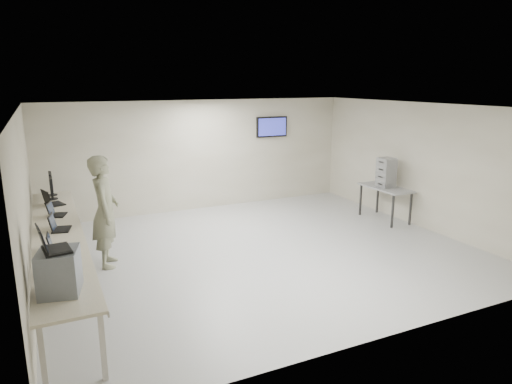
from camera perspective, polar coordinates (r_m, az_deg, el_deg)
name	(u,v)px	position (r m, az deg, el deg)	size (l,w,h in m)	color
room	(261,180)	(8.71, 0.60, 1.49)	(8.01, 7.01, 2.81)	#BDBDBD
workbench	(59,237)	(7.98, -23.42, -5.16)	(0.76, 6.00, 0.90)	beige
equipment_box	(59,272)	(5.69, -23.38, -9.12)	(0.42, 0.48, 0.50)	slate
laptop_on_box	(50,245)	(5.58, -24.31, -6.04)	(0.36, 0.42, 0.30)	black
laptop_0	(59,266)	(6.37, -23.44, -8.51)	(0.29, 0.34, 0.26)	black
laptop_1	(55,246)	(7.14, -23.82, -6.19)	(0.29, 0.34, 0.26)	black
laptop_2	(58,226)	(8.04, -23.55, -3.95)	(0.36, 0.40, 0.28)	black
laptop_3	(55,212)	(8.92, -23.84, -2.35)	(0.36, 0.39, 0.26)	black
laptop_4	(51,201)	(9.73, -24.21, -1.05)	(0.43, 0.46, 0.30)	black
monitor_near	(51,186)	(10.16, -24.22, 0.70)	(0.21, 0.47, 0.46)	black
monitor_far	(51,182)	(10.51, -24.28, 1.16)	(0.22, 0.49, 0.48)	black
soldier	(105,211)	(8.51, -18.34, -2.33)	(0.73, 0.48, 2.01)	#60614A
side_table	(386,190)	(11.26, 15.90, 0.24)	(0.63, 1.35, 0.81)	gray
storage_bins	(386,173)	(11.16, 15.96, 2.34)	(0.33, 0.37, 0.70)	gray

